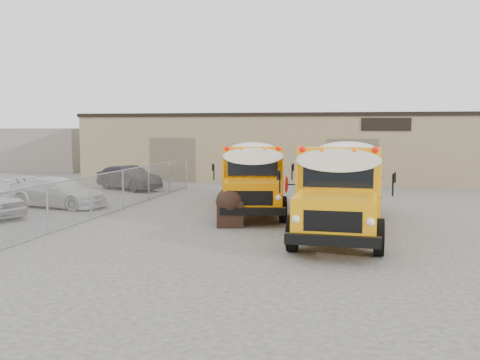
% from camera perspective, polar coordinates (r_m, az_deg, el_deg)
% --- Properties ---
extents(ground, '(120.00, 120.00, 0.00)m').
position_cam_1_polar(ground, '(20.35, -0.57, -4.96)').
color(ground, '#474541').
rests_on(ground, ground).
extents(warehouse, '(30.20, 10.20, 4.67)m').
position_cam_1_polar(warehouse, '(39.73, 6.29, 3.69)').
color(warehouse, '#97845D').
rests_on(warehouse, ground).
extents(chainlink_fence, '(0.07, 18.07, 1.81)m').
position_cam_1_polar(chainlink_fence, '(25.03, -12.37, -0.99)').
color(chainlink_fence, gray).
rests_on(chainlink_fence, ground).
extents(distant_building_left, '(8.00, 6.00, 3.60)m').
position_cam_1_polar(distant_building_left, '(49.35, -19.72, 3.12)').
color(distant_building_left, gray).
rests_on(distant_building_left, ground).
extents(school_bus_left, '(4.49, 10.45, 2.97)m').
position_cam_1_polar(school_bus_left, '(31.32, 1.34, 1.98)').
color(school_bus_left, orange).
rests_on(school_bus_left, ground).
extents(school_bus_right, '(3.26, 10.81, 3.16)m').
position_cam_1_polar(school_bus_right, '(26.98, 11.48, 1.49)').
color(school_bus_right, '#F49E0B').
rests_on(school_bus_right, ground).
extents(tarp_bundle, '(1.17, 1.10, 1.49)m').
position_cam_1_polar(tarp_bundle, '(20.21, -1.05, -2.83)').
color(tarp_bundle, black).
rests_on(tarp_bundle, ground).
extents(car_white, '(5.05, 2.63, 1.40)m').
position_cam_1_polar(car_white, '(26.50, -18.85, -1.24)').
color(car_white, silver).
rests_on(car_white, ground).
extents(car_dark, '(4.55, 3.18, 1.42)m').
position_cam_1_polar(car_dark, '(32.51, -11.75, 0.21)').
color(car_dark, black).
rests_on(car_dark, ground).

